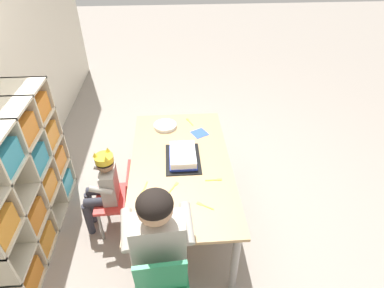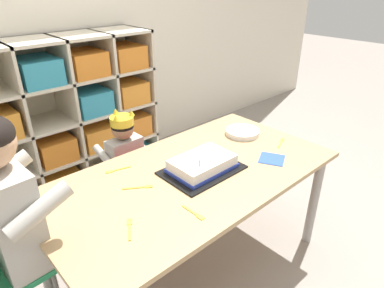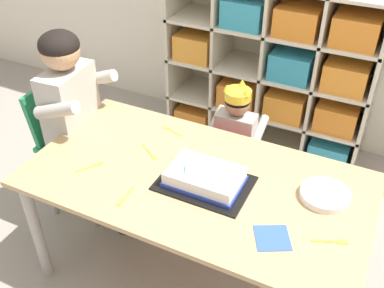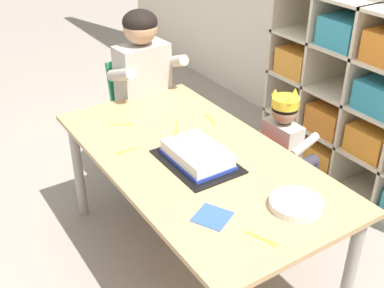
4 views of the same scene
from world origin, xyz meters
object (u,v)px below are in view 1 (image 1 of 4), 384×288
(fork_near_child_seat, at_px, (189,121))
(fork_near_cake_tray, at_px, (215,180))
(activity_table, at_px, (181,171))
(adult_helper_seated, at_px, (158,236))
(classroom_chair_adult_side, at_px, (161,275))
(fork_beside_plate_stack, at_px, (144,189))
(fork_at_table_front_edge, at_px, (173,188))
(child_with_crown, at_px, (104,183))
(birthday_cake_on_tray, at_px, (183,156))
(fork_scattered_mid_table, at_px, (204,205))
(classroom_chair_blue, at_px, (119,195))
(paper_plate_stack, at_px, (165,126))

(fork_near_child_seat, distance_m, fork_near_cake_tray, 0.82)
(activity_table, height_order, adult_helper_seated, adult_helper_seated)
(classroom_chair_adult_side, height_order, fork_beside_plate_stack, classroom_chair_adult_side)
(fork_at_table_front_edge, bearing_deg, adult_helper_seated, 20.78)
(fork_near_cake_tray, bearing_deg, activity_table, -41.67)
(classroom_chair_adult_side, bearing_deg, fork_beside_plate_stack, -82.41)
(child_with_crown, height_order, fork_beside_plate_stack, child_with_crown)
(child_with_crown, distance_m, adult_helper_seated, 0.84)
(adult_helper_seated, distance_m, fork_near_child_seat, 1.35)
(classroom_chair_adult_side, distance_m, birthday_cake_on_tray, 0.92)
(child_with_crown, height_order, classroom_chair_adult_side, child_with_crown)
(fork_scattered_mid_table, xyz_separation_m, fork_at_table_front_edge, (0.18, 0.20, 0.00))
(birthday_cake_on_tray, xyz_separation_m, fork_beside_plate_stack, (-0.31, 0.29, -0.03))
(classroom_chair_blue, distance_m, fork_at_table_front_edge, 0.57)
(classroom_chair_adult_side, distance_m, fork_near_cake_tray, 0.76)
(fork_scattered_mid_table, relative_size, fork_near_cake_tray, 0.92)
(adult_helper_seated, height_order, fork_scattered_mid_table, adult_helper_seated)
(fork_beside_plate_stack, relative_size, fork_near_child_seat, 1.01)
(fork_beside_plate_stack, bearing_deg, fork_at_table_front_edge, -75.93)
(classroom_chair_blue, bearing_deg, fork_scattered_mid_table, 55.30)
(fork_scattered_mid_table, relative_size, fork_near_child_seat, 0.89)
(fork_at_table_front_edge, bearing_deg, child_with_crown, -80.15)
(activity_table, distance_m, fork_near_child_seat, 0.62)
(paper_plate_stack, bearing_deg, child_with_crown, 138.86)
(activity_table, height_order, paper_plate_stack, paper_plate_stack)
(paper_plate_stack, distance_m, fork_at_table_front_edge, 0.79)
(fork_scattered_mid_table, bearing_deg, classroom_chair_adult_side, -93.48)
(birthday_cake_on_tray, bearing_deg, fork_beside_plate_stack, 137.22)
(classroom_chair_adult_side, bearing_deg, classroom_chair_blue, -70.22)
(child_with_crown, distance_m, fork_near_cake_tray, 0.88)
(adult_helper_seated, bearing_deg, classroom_chair_blue, -67.19)
(fork_scattered_mid_table, height_order, fork_near_cake_tray, same)
(classroom_chair_adult_side, relative_size, fork_near_cake_tray, 6.30)
(child_with_crown, distance_m, fork_scattered_mid_table, 0.86)
(child_with_crown, distance_m, fork_near_child_seat, 0.97)
(paper_plate_stack, bearing_deg, fork_beside_plate_stack, 169.17)
(activity_table, height_order, classroom_chair_adult_side, classroom_chair_adult_side)
(adult_helper_seated, height_order, birthday_cake_on_tray, adult_helper_seated)
(paper_plate_stack, bearing_deg, birthday_cake_on_tray, -163.69)
(fork_at_table_front_edge, bearing_deg, birthday_cake_on_tray, -162.43)
(child_with_crown, relative_size, birthday_cake_on_tray, 2.07)
(activity_table, relative_size, fork_near_child_seat, 11.67)
(child_with_crown, xyz_separation_m, adult_helper_seated, (-0.68, -0.45, 0.20))
(activity_table, relative_size, child_with_crown, 1.85)
(fork_at_table_front_edge, bearing_deg, paper_plate_stack, -143.46)
(child_with_crown, distance_m, fork_beside_plate_stack, 0.43)
(activity_table, relative_size, fork_at_table_front_edge, 11.75)
(classroom_chair_adult_side, bearing_deg, adult_helper_seated, -90.00)
(activity_table, distance_m, fork_near_cake_tray, 0.33)
(classroom_chair_adult_side, bearing_deg, fork_scattered_mid_table, -130.28)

